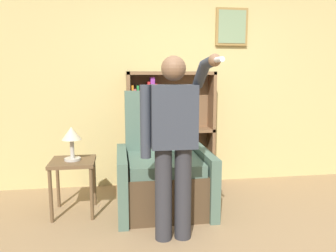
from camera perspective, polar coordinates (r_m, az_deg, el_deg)
The scene contains 6 objects.
wall_back at distance 4.39m, azimuth 3.32°, elevation 8.15°, with size 8.00×0.11×2.80m.
bookcase at distance 4.24m, azimuth -1.34°, elevation -1.16°, with size 1.12×0.28×1.50m.
armchair at distance 3.67m, azimuth -0.91°, elevation -8.12°, with size 1.00×0.95×1.28m.
person_standing at distance 2.81m, azimuth 0.94°, elevation -2.23°, with size 0.54×0.78×1.62m.
side_table at distance 3.60m, azimuth -16.20°, elevation -7.26°, with size 0.45×0.45×0.58m.
table_lamp at distance 3.52m, azimuth -16.44°, elevation -1.82°, with size 0.20×0.20×0.35m.
Camera 1 is at (-0.90, -2.27, 1.46)m, focal length 35.00 mm.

